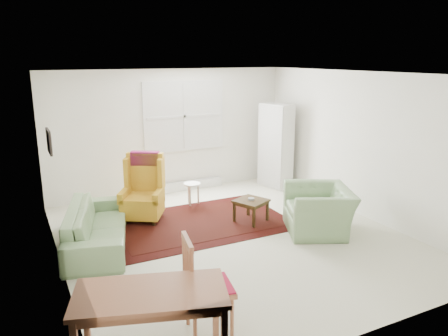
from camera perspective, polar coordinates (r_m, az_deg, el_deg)
name	(u,v)px	position (r m, az deg, el deg)	size (l,w,h in m)	color
room	(228,156)	(6.68, 0.49, 1.56)	(5.04, 5.54, 2.51)	beige
rug	(196,223)	(7.42, -3.63, -7.17)	(3.05, 1.96, 0.03)	black
sofa	(97,219)	(6.74, -16.30, -6.36)	(2.07, 0.81, 0.83)	#749664
armchair	(319,206)	(7.13, 12.29, -4.82)	(1.11, 0.97, 0.86)	#749664
wingback_chair	(142,188)	(7.50, -10.67, -2.61)	(0.66, 0.70, 1.15)	gold
coffee_table	(251,211)	(7.44, 3.54, -5.60)	(0.48, 0.48, 0.39)	#3A2812
stool	(192,194)	(8.28, -4.16, -3.38)	(0.32, 0.32, 0.43)	white
cabinet	(276,146)	(9.33, 6.79, 2.88)	(0.37, 0.71, 1.78)	silver
desk	(152,334)	(4.09, -9.35, -20.56)	(1.29, 0.65, 0.82)	#AC6945
desk_chair	(209,285)	(4.50, -1.98, -15.09)	(0.46, 0.46, 1.05)	#AC6945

